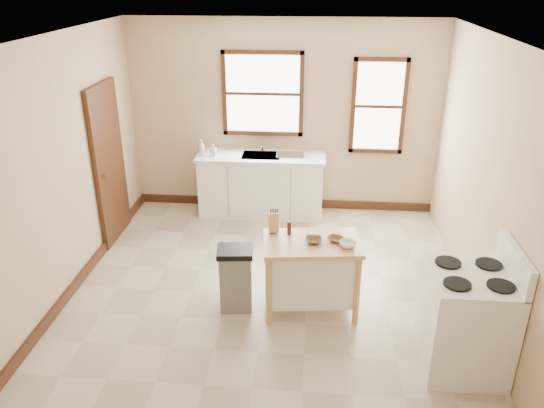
{
  "coord_description": "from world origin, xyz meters",
  "views": [
    {
      "loc": [
        0.48,
        -5.05,
        3.39
      ],
      "look_at": [
        0.01,
        0.4,
        0.96
      ],
      "focal_mm": 35.0,
      "sensor_mm": 36.0,
      "label": 1
    }
  ],
  "objects_px": {
    "kitchen_island": "(311,275)",
    "trash_bin": "(236,279)",
    "soap_bottle_b": "(213,150)",
    "bowl_b": "(336,239)",
    "gas_stove": "(467,308)",
    "soap_bottle_a": "(202,148)",
    "dish_rack": "(291,152)",
    "bowl_a": "(314,240)",
    "bowl_c": "(348,244)",
    "knife_block": "(273,223)",
    "pepper_grinder": "(289,228)"
  },
  "relations": [
    {
      "from": "soap_bottle_a",
      "to": "bowl_c",
      "type": "xyz_separation_m",
      "value": [
        1.99,
        -2.39,
        -0.19
      ]
    },
    {
      "from": "soap_bottle_a",
      "to": "dish_rack",
      "type": "xyz_separation_m",
      "value": [
        1.28,
        0.11,
        -0.07
      ]
    },
    {
      "from": "bowl_c",
      "to": "gas_stove",
      "type": "relative_size",
      "value": 0.14
    },
    {
      "from": "trash_bin",
      "to": "gas_stove",
      "type": "relative_size",
      "value": 0.59
    },
    {
      "from": "gas_stove",
      "to": "dish_rack",
      "type": "bearing_deg",
      "value": 118.78
    },
    {
      "from": "soap_bottle_b",
      "to": "kitchen_island",
      "type": "bearing_deg",
      "value": -46.02
    },
    {
      "from": "soap_bottle_b",
      "to": "bowl_b",
      "type": "xyz_separation_m",
      "value": [
        1.7,
        -2.28,
        -0.17
      ]
    },
    {
      "from": "dish_rack",
      "to": "bowl_a",
      "type": "xyz_separation_m",
      "value": [
        0.36,
        -2.43,
        -0.13
      ]
    },
    {
      "from": "pepper_grinder",
      "to": "bowl_c",
      "type": "relative_size",
      "value": 0.86
    },
    {
      "from": "soap_bottle_a",
      "to": "kitchen_island",
      "type": "distance_m",
      "value": 2.89
    },
    {
      "from": "bowl_b",
      "to": "bowl_a",
      "type": "bearing_deg",
      "value": -166.95
    },
    {
      "from": "dish_rack",
      "to": "bowl_c",
      "type": "height_order",
      "value": "dish_rack"
    },
    {
      "from": "dish_rack",
      "to": "knife_block",
      "type": "bearing_deg",
      "value": -101.19
    },
    {
      "from": "soap_bottle_a",
      "to": "pepper_grinder",
      "type": "bearing_deg",
      "value": -39.09
    },
    {
      "from": "bowl_c",
      "to": "kitchen_island",
      "type": "bearing_deg",
      "value": 167.22
    },
    {
      "from": "kitchen_island",
      "to": "dish_rack",
      "type": "bearing_deg",
      "value": 91.58
    },
    {
      "from": "dish_rack",
      "to": "bowl_b",
      "type": "distance_m",
      "value": 2.46
    },
    {
      "from": "kitchen_island",
      "to": "trash_bin",
      "type": "bearing_deg",
      "value": 177.31
    },
    {
      "from": "bowl_c",
      "to": "bowl_b",
      "type": "bearing_deg",
      "value": 135.57
    },
    {
      "from": "knife_block",
      "to": "pepper_grinder",
      "type": "relative_size",
      "value": 1.33
    },
    {
      "from": "soap_bottle_b",
      "to": "bowl_c",
      "type": "distance_m",
      "value": 3.01
    },
    {
      "from": "bowl_a",
      "to": "bowl_c",
      "type": "xyz_separation_m",
      "value": [
        0.34,
        -0.06,
        0.0
      ]
    },
    {
      "from": "soap_bottle_b",
      "to": "gas_stove",
      "type": "xyz_separation_m",
      "value": [
        2.86,
        -3.09,
        -0.39
      ]
    },
    {
      "from": "soap_bottle_a",
      "to": "gas_stove",
      "type": "height_order",
      "value": "gas_stove"
    },
    {
      "from": "trash_bin",
      "to": "soap_bottle_b",
      "type": "bearing_deg",
      "value": 99.35
    },
    {
      "from": "kitchen_island",
      "to": "bowl_c",
      "type": "relative_size",
      "value": 5.75
    },
    {
      "from": "bowl_b",
      "to": "knife_block",
      "type": "bearing_deg",
      "value": 166.75
    },
    {
      "from": "soap_bottle_b",
      "to": "bowl_c",
      "type": "height_order",
      "value": "soap_bottle_b"
    },
    {
      "from": "bowl_c",
      "to": "trash_bin",
      "type": "height_order",
      "value": "bowl_c"
    },
    {
      "from": "knife_block",
      "to": "kitchen_island",
      "type": "bearing_deg",
      "value": -38.0
    },
    {
      "from": "bowl_c",
      "to": "gas_stove",
      "type": "height_order",
      "value": "gas_stove"
    },
    {
      "from": "kitchen_island",
      "to": "gas_stove",
      "type": "relative_size",
      "value": 0.81
    },
    {
      "from": "kitchen_island",
      "to": "bowl_a",
      "type": "relative_size",
      "value": 5.51
    },
    {
      "from": "bowl_b",
      "to": "bowl_c",
      "type": "height_order",
      "value": "bowl_c"
    },
    {
      "from": "bowl_b",
      "to": "soap_bottle_a",
      "type": "bearing_deg",
      "value": 129.44
    },
    {
      "from": "kitchen_island",
      "to": "gas_stove",
      "type": "bearing_deg",
      "value": -35.2
    },
    {
      "from": "dish_rack",
      "to": "bowl_b",
      "type": "height_order",
      "value": "dish_rack"
    },
    {
      "from": "soap_bottle_b",
      "to": "trash_bin",
      "type": "distance_m",
      "value": 2.54
    },
    {
      "from": "soap_bottle_b",
      "to": "bowl_b",
      "type": "height_order",
      "value": "soap_bottle_b"
    },
    {
      "from": "pepper_grinder",
      "to": "bowl_b",
      "type": "bearing_deg",
      "value": -12.66
    },
    {
      "from": "knife_block",
      "to": "bowl_c",
      "type": "bearing_deg",
      "value": -32.78
    },
    {
      "from": "soap_bottle_a",
      "to": "soap_bottle_b",
      "type": "distance_m",
      "value": 0.17
    },
    {
      "from": "soap_bottle_a",
      "to": "dish_rack",
      "type": "relative_size",
      "value": 0.57
    },
    {
      "from": "soap_bottle_b",
      "to": "trash_bin",
      "type": "xyz_separation_m",
      "value": [
        0.66,
        -2.37,
        -0.65
      ]
    },
    {
      "from": "knife_block",
      "to": "bowl_c",
      "type": "xyz_separation_m",
      "value": [
        0.77,
        -0.27,
        -0.07
      ]
    },
    {
      "from": "pepper_grinder",
      "to": "trash_bin",
      "type": "height_order",
      "value": "pepper_grinder"
    },
    {
      "from": "kitchen_island",
      "to": "gas_stove",
      "type": "xyz_separation_m",
      "value": [
        1.41,
        -0.77,
        0.21
      ]
    },
    {
      "from": "soap_bottle_b",
      "to": "bowl_b",
      "type": "relative_size",
      "value": 1.09
    },
    {
      "from": "gas_stove",
      "to": "bowl_c",
      "type": "bearing_deg",
      "value": 146.66
    },
    {
      "from": "bowl_b",
      "to": "gas_stove",
      "type": "distance_m",
      "value": 1.43
    }
  ]
}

